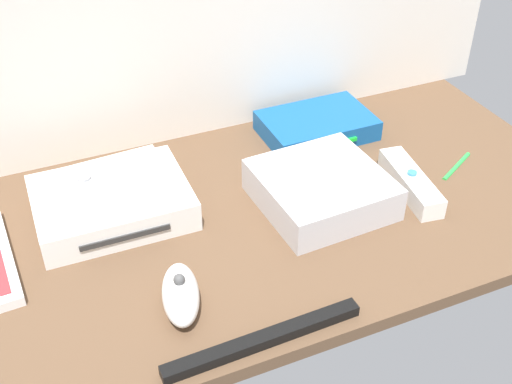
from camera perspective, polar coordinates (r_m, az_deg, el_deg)
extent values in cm
cube|color=brown|center=(92.64, 0.00, -2.48)|extent=(100.00, 48.00, 2.00)
cube|color=white|center=(92.83, -12.50, -0.90)|extent=(21.24, 16.32, 4.40)
cube|color=#2D2D2D|center=(86.43, -11.33, -3.97)|extent=(12.01, 0.78, 0.80)
cube|color=silver|center=(93.06, 5.72, 0.23)|extent=(17.81, 17.81, 5.00)
cube|color=silver|center=(91.52, 5.82, 1.57)|extent=(17.10, 17.10, 0.30)
cube|color=#145193|center=(109.37, 5.33, 5.82)|extent=(18.02, 12.03, 3.40)
cube|color=#19D833|center=(104.82, 6.91, 4.21)|extent=(8.00, 0.41, 0.60)
cube|color=white|center=(98.34, 13.37, 0.83)|extent=(5.62, 15.16, 3.00)
cylinder|color=#387FDB|center=(97.38, 13.51, 1.64)|extent=(1.40, 1.40, 0.40)
ellipsoid|color=white|center=(78.14, -6.62, -8.89)|extent=(6.69, 10.77, 4.00)
sphere|color=#4C4C4C|center=(76.45, -6.74, -7.63)|extent=(1.40, 1.40, 1.40)
cube|color=white|center=(92.19, -12.37, 1.30)|extent=(14.88, 8.89, 2.00)
cylinder|color=#99999E|center=(90.92, -14.86, 1.24)|extent=(2.12, 2.12, 0.40)
cube|color=black|center=(74.72, 0.67, -12.78)|extent=(24.03, 2.35, 1.40)
cylinder|color=green|center=(106.22, 17.17, 2.29)|extent=(8.22, 4.95, 0.70)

